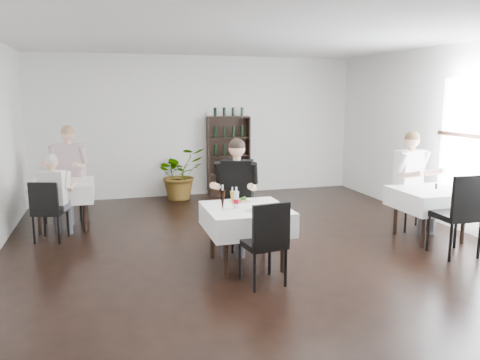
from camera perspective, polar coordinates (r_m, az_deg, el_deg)
The scene contains 23 objects.
room_shell at distance 5.92m, azimuth 3.56°, elevation 3.74°, with size 9.00×9.00×9.00m.
wine_shelf at distance 10.27m, azimuth -1.41°, elevation 2.91°, with size 0.90×0.28×1.75m.
main_table at distance 5.99m, azimuth 0.75°, elevation -4.72°, with size 1.03×1.03×0.77m.
left_table at distance 8.22m, azimuth -20.81°, elevation -1.26°, with size 0.98×0.98×0.77m.
right_table at distance 7.64m, azimuth 22.14°, elevation -2.19°, with size 0.98×0.98×0.77m.
potted_tree at distance 9.90m, azimuth -7.34°, elevation 0.79°, with size 0.99×0.85×1.10m, color #21531C.
main_chair_far at distance 6.75m, azimuth 0.10°, elevation -3.51°, with size 0.45×0.46×0.98m.
main_chair_near at distance 5.37m, azimuth 3.19°, elevation -7.09°, with size 0.52×0.52×1.00m.
left_chair_far at distance 8.86m, azimuth -20.15°, elevation -0.42°, with size 0.52×0.53×1.09m.
left_chair_near at distance 7.52m, azimuth -22.40°, elevation -3.10°, with size 0.53×0.54×0.93m.
right_chair_far at distance 8.18m, azimuth 20.03°, elevation -1.78°, with size 0.50×0.50×0.96m.
right_chair_near at distance 6.94m, azimuth 25.29°, elevation -3.33°, with size 0.53×0.54×1.15m.
diner_main at distance 6.52m, azimuth -0.50°, elevation -0.78°, with size 0.72×0.75×1.59m.
diner_left_far at distance 8.64m, azimuth -20.22°, elevation 1.63°, with size 0.71×0.75×1.66m.
diner_left_near at distance 7.58m, azimuth -21.65°, elevation -1.13°, with size 0.55×0.59×1.32m.
diner_right_far at distance 7.99m, azimuth 20.43°, elevation 0.75°, with size 0.67×0.70×1.61m.
plate_far at distance 6.21m, azimuth 0.19°, elevation -2.62°, with size 0.29×0.29×0.07m.
plate_near at distance 5.77m, azimuth 2.28°, elevation -3.63°, with size 0.31×0.31×0.07m.
pilsner_dark at distance 5.74m, azimuth -2.13°, elevation -2.48°, with size 0.08×0.08×0.33m.
pilsner_lager at distance 5.93m, azimuth -0.94°, elevation -2.33°, with size 0.06×0.06×0.26m.
coke_bottle at distance 5.86m, azimuth -0.46°, elevation -2.44°, with size 0.07×0.07×0.28m.
napkin_cutlery at distance 5.78m, azimuth 3.54°, elevation -3.71°, with size 0.20×0.19×0.02m.
pepper_mill at distance 7.69m, azimuth 22.80°, elevation -0.70°, with size 0.03×0.03×0.09m, color black.
Camera 1 is at (-1.98, -5.54, 2.18)m, focal length 35.00 mm.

